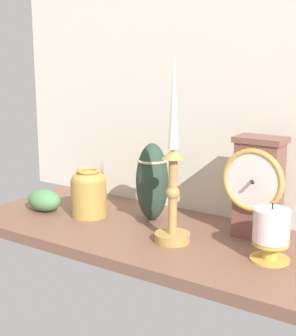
# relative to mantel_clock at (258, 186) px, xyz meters

# --- Properties ---
(ground_plane) EXTENTS (1.00, 0.36, 0.02)m
(ground_plane) POSITION_rel_mantel_clock_xyz_m (-0.13, -0.09, -0.13)
(ground_plane) COLOR brown
(back_wall) EXTENTS (1.20, 0.02, 0.65)m
(back_wall) POSITION_rel_mantel_clock_xyz_m (-0.13, 0.10, 0.21)
(back_wall) COLOR silver
(back_wall) RESTS_ON ground_plane
(mantel_clock) EXTENTS (0.13, 0.09, 0.22)m
(mantel_clock) POSITION_rel_mantel_clock_xyz_m (0.00, 0.00, 0.00)
(mantel_clock) COLOR brown
(mantel_clock) RESTS_ON ground_plane
(candlestick_tall_left) EXTENTS (0.07, 0.07, 0.39)m
(candlestick_tall_left) POSITION_rel_mantel_clock_xyz_m (-0.14, -0.12, 0.02)
(candlestick_tall_left) COLOR #AE8544
(candlestick_tall_left) RESTS_ON ground_plane
(brass_vase_jar) EXTENTS (0.09, 0.09, 0.11)m
(brass_vase_jar) POSITION_rel_mantel_clock_xyz_m (-0.39, -0.08, -0.05)
(brass_vase_jar) COLOR #AC893E
(brass_vase_jar) RESTS_ON ground_plane
(pillar_candle_front) EXTENTS (0.08, 0.08, 0.11)m
(pillar_candle_front) POSITION_rel_mantel_clock_xyz_m (0.07, -0.10, -0.06)
(pillar_candle_front) COLOR gold
(pillar_candle_front) RESTS_ON ground_plane
(tall_ceramic_vase) EXTENTS (0.08, 0.08, 0.18)m
(tall_ceramic_vase) POSITION_rel_mantel_clock_xyz_m (-0.25, -0.02, -0.02)
(tall_ceramic_vase) COLOR #273C2E
(tall_ceramic_vase) RESTS_ON ground_plane
(ivy_sprig) EXTENTS (0.09, 0.07, 0.05)m
(ivy_sprig) POSITION_rel_mantel_clock_xyz_m (-0.51, -0.12, -0.09)
(ivy_sprig) COLOR #4E7F50
(ivy_sprig) RESTS_ON ground_plane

